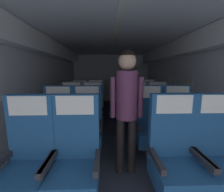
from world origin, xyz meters
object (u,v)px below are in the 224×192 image
Objects in this scene: seat_a_left_aisle at (75,161)px; seat_c_right_window at (137,111)px; seat_a_right_window at (175,159)px; seat_c_left_window at (72,112)px; seat_d_right_aisle at (147,102)px; seat_b_right_window at (149,126)px; seat_d_left_window at (80,103)px; seat_b_left_aisle at (87,127)px; flight_attendant at (127,100)px; seat_a_right_aisle at (219,158)px; seat_d_left_aisle at (96,103)px; seat_c_right_aisle at (158,111)px; seat_b_left_window at (58,127)px; seat_d_right_window at (131,103)px; seat_c_left_aisle at (93,112)px; seat_b_right_aisle at (178,126)px; seat_a_left_window at (28,163)px.

seat_a_left_aisle is 1.00× the size of seat_c_right_window.
seat_a_right_window is 1.92m from seat_c_right_window.
seat_d_right_aisle is (2.03, 0.96, 0.00)m from seat_c_left_window.
seat_b_right_window is 1.00× the size of seat_d_left_window.
seat_a_left_aisle is at bearing -89.96° from seat_b_left_aisle.
flight_attendant reaches higher than seat_d_left_window.
seat_a_right_aisle is 1.00× the size of seat_c_right_window.
seat_a_right_aisle and seat_d_left_aisle have the same top height.
flight_attendant reaches higher than seat_c_right_aisle.
seat_a_left_aisle and seat_b_right_window have the same top height.
seat_b_left_window is at bearing -154.13° from seat_c_right_aisle.
seat_a_left_aisle is at bearing -63.18° from seat_b_left_window.
flight_attendant reaches higher than seat_b_right_window.
seat_b_right_window and seat_d_right_window have the same top height.
seat_b_right_window is 1.00× the size of seat_c_left_window.
flight_attendant is (0.59, -0.50, 0.56)m from seat_b_left_aisle.
seat_a_left_aisle is 1.98m from seat_c_left_window.
seat_c_left_aisle is at bearing 128.91° from seat_a_right_aisle.
seat_a_right_aisle is 0.48m from seat_a_right_window.
seat_c_left_window is 1.08m from seat_d_left_aisle.
flight_attendant is at bearing 154.09° from seat_a_right_aisle.
seat_c_left_aisle is 1.00× the size of seat_d_left_aisle.
seat_b_left_window is at bearing -147.57° from seat_c_right_window.
seat_c_left_aisle is 1.00× the size of seat_d_right_window.
seat_d_right_window is at bearing 104.12° from seat_b_right_aisle.
seat_c_right_window is at bearing 90.09° from seat_a_right_window.
seat_b_left_aisle is 0.94m from seat_c_left_aisle.
seat_d_left_aisle is (-1.06, 2.89, 0.00)m from seat_a_right_window.
seat_d_right_aisle and seat_d_right_window have the same top height.
seat_b_right_window is 2.20m from seat_d_left_aisle.
seat_d_left_aisle is (-0.00, 0.98, 0.00)m from seat_c_left_aisle.
seat_a_right_aisle is (1.54, 0.00, 0.00)m from seat_a_left_aisle.
seat_d_right_window is (-0.49, 0.00, 0.00)m from seat_d_right_aisle.
seat_d_left_window is 0.70× the size of flight_attendant.
seat_c_left_window is 1.00× the size of seat_c_right_aisle.
seat_d_left_aisle is at bearing 80.76° from seat_a_left_window.
seat_a_left_aisle is 1.00× the size of seat_a_right_window.
seat_a_left_aisle is 1.00× the size of seat_b_right_aisle.
seat_a_right_window is at bearing -61.06° from seat_c_left_aisle.
seat_c_right_window is at bearing 90.23° from seat_b_right_window.
seat_c_right_aisle is at bearing 70.77° from flight_attendant.
seat_d_right_aisle is at bearing 80.19° from seat_a_right_window.
flight_attendant is at bearing -111.64° from seat_d_right_aisle.
seat_b_left_aisle is at bearing -63.07° from seat_c_left_window.
seat_a_left_aisle is 1.07m from seat_b_left_window.
flight_attendant reaches higher than seat_c_left_aisle.
seat_a_right_window and seat_b_left_aisle have the same top height.
seat_b_right_window is (1.05, -0.00, 0.00)m from seat_b_left_aisle.
seat_d_right_window is at bearing 179.77° from seat_d_right_aisle.
flight_attendant is (0.59, -2.43, 0.56)m from seat_d_left_aisle.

